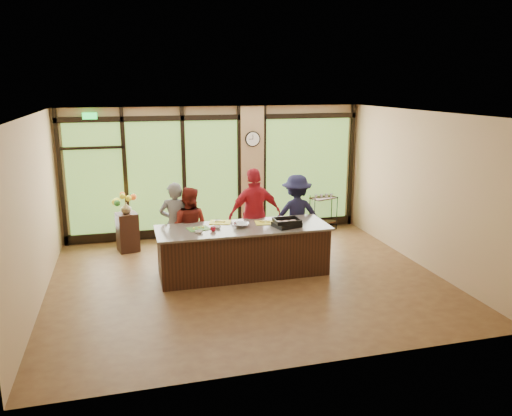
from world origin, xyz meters
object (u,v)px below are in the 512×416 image
island_base (243,251)px  bar_cart (323,208)px  cook_right (296,215)px  cook_left (175,224)px  flower_stand (128,232)px  roasting_pan (287,225)px

island_base → bar_cart: bearing=43.1°
island_base → cook_right: 1.62m
cook_left → bar_cart: size_ratio=1.91×
flower_stand → cook_right: bearing=-31.2°
cook_right → roasting_pan: (-0.55, -1.02, 0.12)m
cook_left → flower_stand: size_ratio=2.01×
cook_right → bar_cart: bearing=-121.7°
cook_left → bar_cart: bearing=-147.6°
island_base → cook_right: cook_right is taller
island_base → cook_right: size_ratio=1.83×
cook_right → cook_left: bearing=7.0°
cook_left → roasting_pan: size_ratio=3.56×
roasting_pan → flower_stand: roasting_pan is taller
roasting_pan → bar_cart: bearing=39.7°
cook_right → roasting_pan: cook_right is taller
cook_right → flower_stand: (-3.41, 1.11, -0.43)m
cook_right → bar_cart: cook_right is taller
cook_left → cook_right: 2.50m
roasting_pan → cook_left: bearing=137.1°
cook_right → roasting_pan: 1.16m
roasting_pan → bar_cart: roasting_pan is taller
cook_left → cook_right: (2.50, 0.02, 0.01)m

